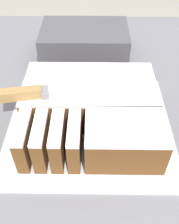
{
  "coord_description": "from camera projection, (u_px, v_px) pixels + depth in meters",
  "views": [
    {
      "loc": [
        -0.03,
        -0.47,
        1.39
      ],
      "look_at": [
        -0.04,
        -0.05,
        0.98
      ],
      "focal_mm": 42.0,
      "sensor_mm": 36.0,
      "label": 1
    }
  ],
  "objects": [
    {
      "name": "storage_box",
      "position": [
        85.0,
        43.0,
        0.81
      ],
      "size": [
        0.26,
        0.17,
        0.09
      ],
      "color": "#47474C",
      "rests_on": "countertop"
    },
    {
      "name": "countertop",
      "position": [
        100.0,
        201.0,
        0.98
      ],
      "size": [
        1.4,
        1.1,
        0.93
      ],
      "color": "slate",
      "rests_on": "ground_plane"
    },
    {
      "name": "cake",
      "position": [
        92.0,
        110.0,
        0.59
      ],
      "size": [
        0.3,
        0.27,
        0.09
      ],
      "color": "brown",
      "rests_on": "cake_board"
    },
    {
      "name": "knife",
      "position": [
        40.0,
        93.0,
        0.55
      ],
      "size": [
        0.31,
        0.08,
        0.02
      ],
      "rotation": [
        0.0,
        0.0,
        0.18
      ],
      "color": "silver",
      "rests_on": "cake"
    },
    {
      "name": "cake_board",
      "position": [
        90.0,
        126.0,
        0.62
      ],
      "size": [
        0.38,
        0.34,
        0.01
      ],
      "color": "silver",
      "rests_on": "countertop"
    }
  ]
}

